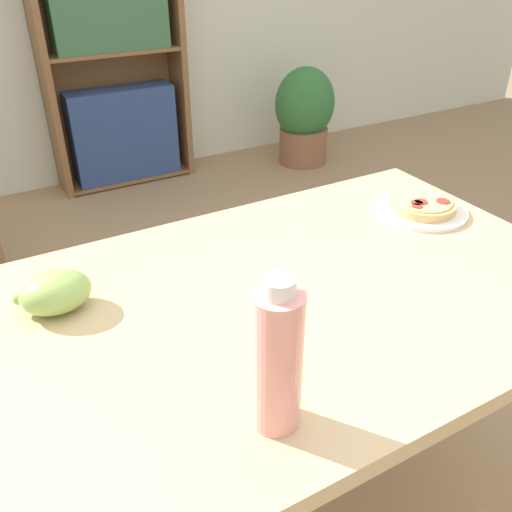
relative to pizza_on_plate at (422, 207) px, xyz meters
name	(u,v)px	position (x,y,z in m)	size (l,w,h in m)	color
dining_table	(297,334)	(-0.44, -0.13, -0.13)	(1.17, 0.76, 0.77)	#D1B27F
pizza_on_plate	(422,207)	(0.00, 0.00, 0.00)	(0.22, 0.22, 0.04)	white
grape_bunch	(55,293)	(-0.86, 0.03, 0.02)	(0.14, 0.10, 0.07)	#93BC5B
drink_bottle	(277,359)	(-0.65, -0.39, 0.10)	(0.07, 0.07, 0.24)	pink
bookshelf	(114,64)	(-0.07, 2.34, -0.07)	(0.80, 0.25, 1.55)	brown
potted_plant_floor	(304,115)	(1.06, 2.06, -0.46)	(0.40, 0.34, 0.63)	#8E5B42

